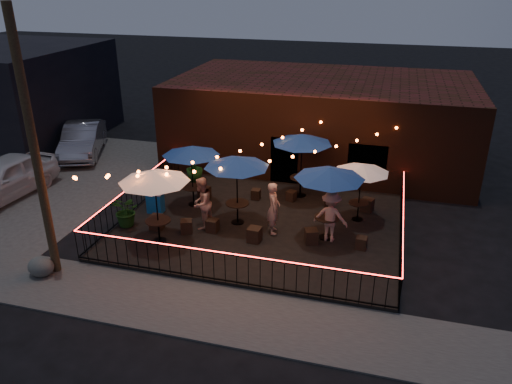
% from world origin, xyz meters
% --- Properties ---
extents(ground, '(110.00, 110.00, 0.00)m').
position_xyz_m(ground, '(0.00, 0.00, 0.00)').
color(ground, black).
rests_on(ground, ground).
extents(patio, '(10.00, 8.00, 0.15)m').
position_xyz_m(patio, '(0.00, 2.00, 0.07)').
color(patio, black).
rests_on(patio, ground).
extents(sidewalk, '(18.00, 2.50, 0.05)m').
position_xyz_m(sidewalk, '(0.00, -3.25, 0.03)').
color(sidewalk, '#403C3B').
rests_on(sidewalk, ground).
extents(parking_lot, '(11.00, 12.00, 0.02)m').
position_xyz_m(parking_lot, '(-12.00, 4.00, 0.01)').
color(parking_lot, '#403C3B').
rests_on(parking_lot, ground).
extents(brick_building, '(14.00, 8.00, 4.00)m').
position_xyz_m(brick_building, '(1.00, 9.99, 2.00)').
color(brick_building, '#33190E').
rests_on(brick_building, ground).
extents(utility_pole, '(0.26, 0.26, 8.00)m').
position_xyz_m(utility_pole, '(-5.40, -2.60, 4.00)').
color(utility_pole, '#3A2718').
rests_on(utility_pole, ground).
extents(fence_front, '(10.00, 0.04, 1.04)m').
position_xyz_m(fence_front, '(0.00, -2.00, 0.66)').
color(fence_front, black).
rests_on(fence_front, patio).
extents(fence_left, '(0.04, 8.00, 1.04)m').
position_xyz_m(fence_left, '(-5.00, 2.00, 0.66)').
color(fence_left, black).
rests_on(fence_left, patio).
extents(fence_right, '(0.04, 8.00, 1.04)m').
position_xyz_m(fence_right, '(5.00, 2.00, 0.66)').
color(fence_right, black).
rests_on(fence_right, patio).
extents(festoon_lights, '(10.02, 8.72, 1.32)m').
position_xyz_m(festoon_lights, '(-1.01, 1.70, 2.52)').
color(festoon_lights, '#FF5818').
rests_on(festoon_lights, ground).
extents(cafe_table_0, '(3.10, 3.10, 2.60)m').
position_xyz_m(cafe_table_0, '(-2.99, -0.23, 2.52)').
color(cafe_table_0, black).
rests_on(cafe_table_0, patio).
extents(cafe_table_1, '(2.82, 2.82, 2.44)m').
position_xyz_m(cafe_table_1, '(-2.96, 2.84, 2.38)').
color(cafe_table_1, black).
rests_on(cafe_table_1, patio).
extents(cafe_table_2, '(2.96, 2.96, 2.58)m').
position_xyz_m(cafe_table_2, '(-0.81, 1.81, 2.51)').
color(cafe_table_2, black).
rests_on(cafe_table_2, patio).
extents(cafe_table_3, '(2.60, 2.60, 2.66)m').
position_xyz_m(cafe_table_3, '(0.96, 4.80, 2.58)').
color(cafe_table_3, black).
rests_on(cafe_table_3, patio).
extents(cafe_table_4, '(2.75, 2.75, 2.61)m').
position_xyz_m(cafe_table_4, '(2.49, 1.53, 2.54)').
color(cafe_table_4, black).
rests_on(cafe_table_4, patio).
extents(cafe_table_5, '(2.66, 2.66, 2.22)m').
position_xyz_m(cafe_table_5, '(3.44, 3.25, 2.18)').
color(cafe_table_5, black).
rests_on(cafe_table_5, patio).
extents(bistro_chair_0, '(0.44, 0.44, 0.52)m').
position_xyz_m(bistro_chair_0, '(-3.48, 0.59, 0.41)').
color(bistro_chair_0, black).
rests_on(bistro_chair_0, patio).
extents(bistro_chair_1, '(0.51, 0.51, 0.47)m').
position_xyz_m(bistro_chair_1, '(-2.33, 0.61, 0.39)').
color(bistro_chair_1, black).
rests_on(bistro_chair_1, patio).
extents(bistro_chair_2, '(0.42, 0.42, 0.42)m').
position_xyz_m(bistro_chair_2, '(-4.24, 4.00, 0.36)').
color(bistro_chair_2, black).
rests_on(bistro_chair_2, patio).
extents(bistro_chair_3, '(0.53, 0.53, 0.49)m').
position_xyz_m(bistro_chair_3, '(-2.77, 3.53, 0.40)').
color(bistro_chair_3, black).
rests_on(bistro_chair_3, patio).
extents(bistro_chair_4, '(0.41, 0.41, 0.47)m').
position_xyz_m(bistro_chair_4, '(-1.47, 0.93, 0.38)').
color(bistro_chair_4, black).
rests_on(bistro_chair_4, patio).
extents(bistro_chair_5, '(0.47, 0.47, 0.52)m').
position_xyz_m(bistro_chair_5, '(0.17, 0.63, 0.41)').
color(bistro_chair_5, black).
rests_on(bistro_chair_5, patio).
extents(bistro_chair_6, '(0.36, 0.36, 0.41)m').
position_xyz_m(bistro_chair_6, '(-0.72, 4.01, 0.36)').
color(bistro_chair_6, black).
rests_on(bistro_chair_6, patio).
extents(bistro_chair_7, '(0.44, 0.44, 0.40)m').
position_xyz_m(bistro_chair_7, '(0.70, 4.25, 0.35)').
color(bistro_chair_7, black).
rests_on(bistro_chair_7, patio).
extents(bistro_chair_8, '(0.54, 0.54, 0.50)m').
position_xyz_m(bistro_chair_8, '(2.06, 1.05, 0.40)').
color(bistro_chair_8, black).
rests_on(bistro_chair_8, patio).
extents(bistro_chair_9, '(0.39, 0.39, 0.42)m').
position_xyz_m(bistro_chair_9, '(3.74, 1.12, 0.36)').
color(bistro_chair_9, black).
rests_on(bistro_chair_9, patio).
extents(bistro_chair_10, '(0.44, 0.44, 0.45)m').
position_xyz_m(bistro_chair_10, '(2.25, 4.06, 0.37)').
color(bistro_chair_10, black).
rests_on(bistro_chair_10, patio).
extents(bistro_chair_11, '(0.54, 0.54, 0.50)m').
position_xyz_m(bistro_chair_11, '(3.73, 4.09, 0.40)').
color(bistro_chair_11, black).
rests_on(bistro_chair_11, patio).
extents(patron_a, '(0.61, 0.78, 1.90)m').
position_xyz_m(patron_a, '(0.63, 1.45, 1.10)').
color(patron_a, tan).
rests_on(patron_a, patio).
extents(patron_b, '(0.82, 1.00, 1.92)m').
position_xyz_m(patron_b, '(-1.93, 1.13, 1.11)').
color(patron_b, tan).
rests_on(patron_b, patio).
extents(patron_c, '(1.23, 0.78, 1.81)m').
position_xyz_m(patron_c, '(2.63, 1.41, 1.06)').
color(patron_c, beige).
rests_on(patron_c, patio).
extents(potted_shrub_a, '(1.26, 1.16, 1.19)m').
position_xyz_m(potted_shrub_a, '(-4.60, 0.52, 0.74)').
color(potted_shrub_a, '#0E370D').
rests_on(potted_shrub_a, patio).
extents(potted_shrub_b, '(0.80, 0.69, 1.28)m').
position_xyz_m(potted_shrub_b, '(-4.42, 2.27, 0.79)').
color(potted_shrub_b, '#193B0B').
rests_on(potted_shrub_b, patio).
extents(potted_shrub_c, '(0.87, 0.87, 1.33)m').
position_xyz_m(potted_shrub_c, '(-3.85, 5.17, 0.82)').
color(potted_shrub_c, '#1B400F').
rests_on(potted_shrub_c, patio).
extents(cooler, '(0.65, 0.48, 0.83)m').
position_xyz_m(cooler, '(-4.11, 1.81, 0.57)').
color(cooler, blue).
rests_on(cooler, patio).
extents(boulder, '(1.02, 0.94, 0.67)m').
position_xyz_m(boulder, '(-5.68, -2.96, 0.33)').
color(boulder, '#4F4F49').
rests_on(boulder, ground).
extents(car_white, '(2.42, 5.14, 1.70)m').
position_xyz_m(car_white, '(-10.91, 1.68, 0.85)').
color(car_white, white).
rests_on(car_white, ground).
extents(car_silver, '(3.46, 5.12, 1.60)m').
position_xyz_m(car_silver, '(-10.78, 7.25, 0.80)').
color(car_silver, '#9B9BA2').
rests_on(car_silver, ground).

